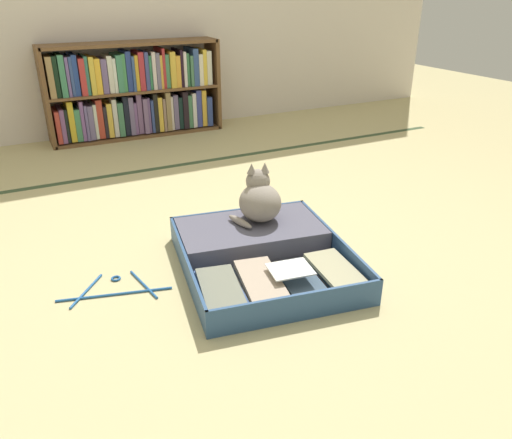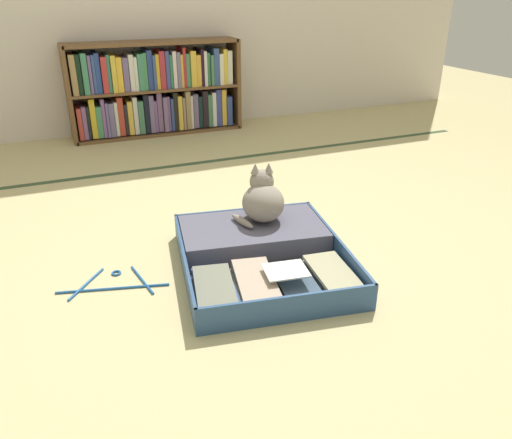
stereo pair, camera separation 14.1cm
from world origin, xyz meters
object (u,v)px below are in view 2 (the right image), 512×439
at_px(bookshelf, 155,91).
at_px(black_cat, 262,200).
at_px(clothes_hanger, 114,283).
at_px(open_suitcase, 259,253).

distance_m(bookshelf, black_cat, 2.10).
xyz_separation_m(black_cat, clothes_hanger, (-0.71, -0.12, -0.21)).
xyz_separation_m(bookshelf, clothes_hanger, (-0.68, -2.22, -0.34)).
bearing_deg(clothes_hanger, black_cat, 9.81).
relative_size(open_suitcase, black_cat, 3.38).
distance_m(open_suitcase, clothes_hanger, 0.62).
bearing_deg(clothes_hanger, open_suitcase, -5.79).
bearing_deg(open_suitcase, clothes_hanger, 174.21).
relative_size(open_suitcase, clothes_hanger, 2.06).
bearing_deg(black_cat, bookshelf, 90.97).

